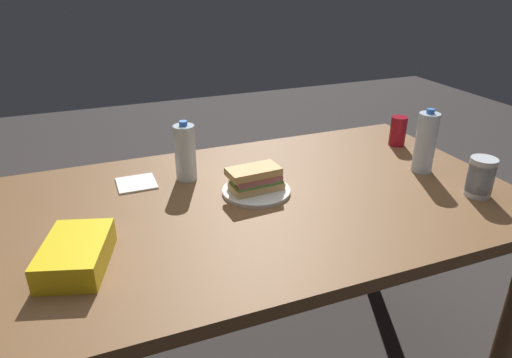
# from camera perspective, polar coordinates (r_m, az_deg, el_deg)

# --- Properties ---
(dining_table) EXTENTS (1.68, 0.99, 0.75)m
(dining_table) POSITION_cam_1_polar(r_m,az_deg,el_deg) (1.54, 0.66, -5.20)
(dining_table) COLOR brown
(dining_table) RESTS_ON ground_plane
(paper_plate) EXTENTS (0.23, 0.23, 0.01)m
(paper_plate) POSITION_cam_1_polar(r_m,az_deg,el_deg) (1.54, 0.00, -1.49)
(paper_plate) COLOR white
(paper_plate) RESTS_ON dining_table
(sandwich) EXTENTS (0.19, 0.11, 0.08)m
(sandwich) POSITION_cam_1_polar(r_m,az_deg,el_deg) (1.51, -0.10, 0.04)
(sandwich) COLOR #DBB26B
(sandwich) RESTS_ON paper_plate
(soda_can_red) EXTENTS (0.07, 0.07, 0.12)m
(soda_can_red) POSITION_cam_1_polar(r_m,az_deg,el_deg) (2.01, 17.13, 5.68)
(soda_can_red) COLOR maroon
(soda_can_red) RESTS_ON dining_table
(chip_bag) EXTENTS (0.21, 0.26, 0.07)m
(chip_bag) POSITION_cam_1_polar(r_m,az_deg,el_deg) (1.25, -21.36, -8.65)
(chip_bag) COLOR yellow
(chip_bag) RESTS_ON dining_table
(water_bottle_tall) EXTENTS (0.07, 0.07, 0.21)m
(water_bottle_tall) POSITION_cam_1_polar(r_m,az_deg,el_deg) (1.61, -8.74, 3.25)
(water_bottle_tall) COLOR silver
(water_bottle_tall) RESTS_ON dining_table
(plastic_cup_stack) EXTENTS (0.08, 0.08, 0.13)m
(plastic_cup_stack) POSITION_cam_1_polar(r_m,az_deg,el_deg) (1.66, 26.00, 0.21)
(plastic_cup_stack) COLOR silver
(plastic_cup_stack) RESTS_ON dining_table
(water_bottle_spare) EXTENTS (0.07, 0.07, 0.23)m
(water_bottle_spare) POSITION_cam_1_polar(r_m,az_deg,el_deg) (1.77, 20.20, 4.25)
(water_bottle_spare) COLOR silver
(water_bottle_spare) RESTS_ON dining_table
(paper_napkin) EXTENTS (0.13, 0.13, 0.01)m
(paper_napkin) POSITION_cam_1_polar(r_m,az_deg,el_deg) (1.65, -14.55, -0.51)
(paper_napkin) COLOR white
(paper_napkin) RESTS_ON dining_table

